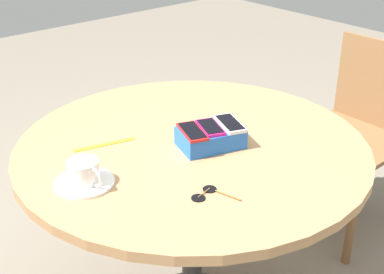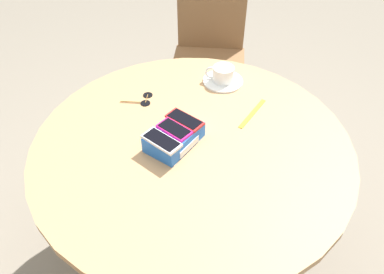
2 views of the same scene
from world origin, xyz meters
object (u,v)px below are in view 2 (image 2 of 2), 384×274
Objects in this scene: phone_red at (185,120)px; saucer at (223,81)px; sunglasses at (145,99)px; phone_white at (162,141)px; phone_box at (174,137)px; round_table at (192,162)px; phone_magenta at (174,129)px; chair_near_window at (209,56)px; lanyard_strap at (252,113)px; coffee_cup at (223,74)px.

saucer is (0.35, -0.04, -0.06)m from phone_red.
phone_white is at bearing -145.21° from sunglasses.
phone_box is 1.32× the size of saucer.
round_table is 7.63× the size of phone_white.
phone_red is at bearing -15.05° from phone_magenta.
phone_box is at bearing 164.26° from phone_red.
chair_near_window is (0.56, 0.22, -0.24)m from saucer.
phone_red is 0.98m from chair_near_window.
phone_red is 1.26× the size of sunglasses.
lanyard_strap is (0.24, -0.22, -0.06)m from phone_magenta.
coffee_cup reaches higher than lanyard_strap.
sunglasses is at bearing 45.83° from phone_magenta.
phone_magenta reaches higher than sunglasses.
coffee_cup is 0.67m from chair_near_window.
chair_near_window is at bearing 9.48° from phone_magenta.
round_table is 0.32m from sunglasses.
sunglasses is at bearing 130.07° from saucer.
sunglasses reaches higher than lanyard_strap.
chair_near_window is at bearing 27.52° from lanyard_strap.
phone_box is 0.33m from lanyard_strap.
lanyard_strap is at bearing -83.12° from sunglasses.
saucer is 0.04m from coffee_cup.
phone_red is at bearing 173.33° from coffee_cup.
phone_magenta is 0.79× the size of saucer.
phone_red is 0.26m from sunglasses.
phone_box is 1.02m from chair_near_window.
phone_magenta reaches higher than round_table.
phone_magenta is at bearing 172.11° from coffee_cup.
phone_red is (0.06, -0.02, -0.00)m from phone_magenta.
sunglasses is (-0.05, 0.42, 0.00)m from lanyard_strap.
phone_red is at bearing -15.74° from phone_box.
saucer is (0.38, -0.01, 0.11)m from round_table.
phone_magenta is (-0.03, 0.05, 0.17)m from round_table.
phone_white is 0.07m from phone_magenta.
phone_red is (0.12, -0.04, -0.00)m from phone_white.
coffee_cup is 1.04× the size of sunglasses.
round_table is at bearing 142.27° from lanyard_strap.
round_table is 0.17m from phone_red.
phone_red is 0.35m from coffee_cup.
phone_box is (-0.03, 0.05, 0.13)m from round_table.
phone_box is at bearing -16.20° from phone_white.
saucer is at bearing -158.57° from chair_near_window.
sunglasses is (0.19, 0.20, -0.03)m from phone_box.
chair_near_window is at bearing 11.02° from phone_red.
coffee_cup is at bearing -8.02° from phone_box.
phone_magenta and coffee_cup have the same top height.
lanyard_strap is (-0.17, -0.16, -0.00)m from saucer.
saucer is at bearing -7.08° from phone_red.
sunglasses is at bearing 130.31° from coffee_cup.
phone_white is at bearing 163.80° from phone_box.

